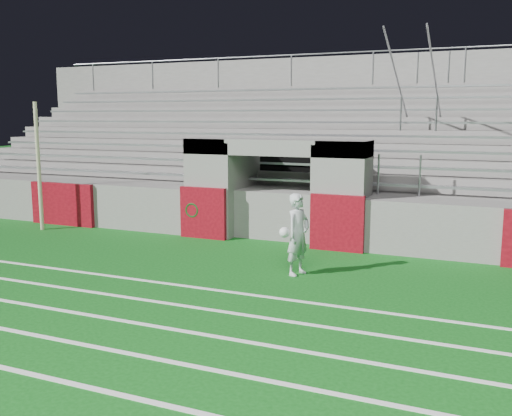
% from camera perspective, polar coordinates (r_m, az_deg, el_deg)
% --- Properties ---
extents(ground, '(90.00, 90.00, 0.00)m').
position_cam_1_polar(ground, '(11.75, -4.41, -6.53)').
color(ground, '#0D5013').
rests_on(ground, ground).
extents(field_post, '(0.11, 0.11, 3.57)m').
position_cam_1_polar(field_post, '(17.03, -20.91, 3.88)').
color(field_post, '#C0BA8F').
rests_on(field_post, ground).
extents(field_markings, '(28.00, 8.09, 0.01)m').
position_cam_1_polar(field_markings, '(7.93, -22.06, -15.03)').
color(field_markings, white).
rests_on(field_markings, ground).
extents(stadium_structure, '(26.00, 8.48, 5.42)m').
position_cam_1_polar(stadium_structure, '(18.81, 6.92, 3.96)').
color(stadium_structure, slate).
rests_on(stadium_structure, ground).
extents(goalkeeper_with_ball, '(0.59, 0.69, 1.66)m').
position_cam_1_polar(goalkeeper_with_ball, '(11.47, 4.20, -2.64)').
color(goalkeeper_with_ball, silver).
rests_on(goalkeeper_with_ball, ground).
extents(hose_coil, '(0.50, 0.14, 0.50)m').
position_cam_1_polar(hose_coil, '(15.09, -6.33, -0.24)').
color(hose_coil, '#0B3A15').
rests_on(hose_coil, ground).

